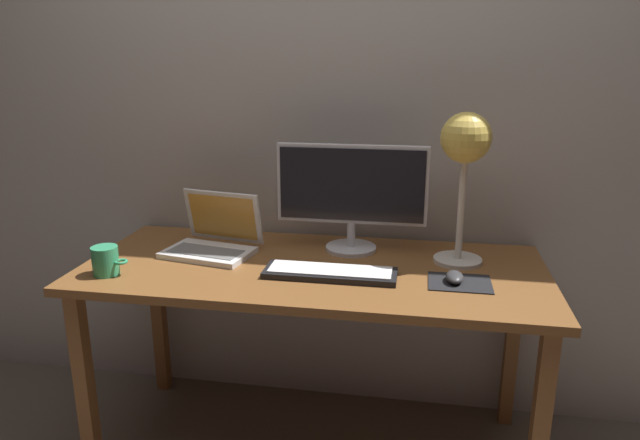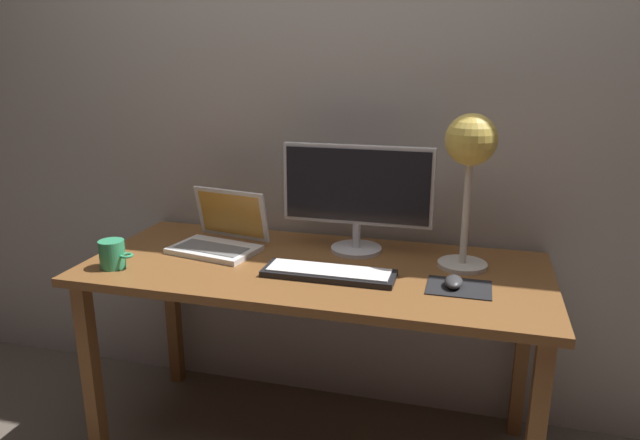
{
  "view_description": "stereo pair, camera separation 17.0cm",
  "coord_description": "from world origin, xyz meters",
  "views": [
    {
      "loc": [
        0.35,
        -1.87,
        1.45
      ],
      "look_at": [
        0.03,
        -0.05,
        0.92
      ],
      "focal_mm": 32.58,
      "sensor_mm": 36.0,
      "label": 1
    },
    {
      "loc": [
        0.52,
        -1.83,
        1.45
      ],
      "look_at": [
        0.03,
        -0.05,
        0.92
      ],
      "focal_mm": 32.58,
      "sensor_mm": 36.0,
      "label": 2
    }
  ],
  "objects": [
    {
      "name": "back_wall",
      "position": [
        0.0,
        0.4,
        1.3
      ],
      "size": [
        4.8,
        0.06,
        2.6
      ],
      "primitive_type": "cube",
      "color": "#A8A099",
      "rests_on": "ground"
    },
    {
      "name": "laptop",
      "position": [
        -0.39,
        0.09,
        0.8
      ],
      "size": [
        0.35,
        0.3,
        0.22
      ],
      "color": "silver",
      "rests_on": "desk"
    },
    {
      "name": "keyboard_main",
      "position": [
        0.07,
        -0.09,
        0.75
      ],
      "size": [
        0.44,
        0.14,
        0.03
      ],
      "color": "black",
      "rests_on": "desk"
    },
    {
      "name": "mousepad",
      "position": [
        0.49,
        -0.08,
        0.74
      ],
      "size": [
        0.2,
        0.16,
        0.0
      ],
      "primitive_type": "cube",
      "color": "black",
      "rests_on": "desk"
    },
    {
      "name": "mouse",
      "position": [
        0.48,
        -0.08,
        0.76
      ],
      "size": [
        0.06,
        0.1,
        0.03
      ],
      "primitive_type": "ellipsoid",
      "color": "#38383A",
      "rests_on": "mousepad"
    },
    {
      "name": "desk_lamp",
      "position": [
        0.5,
        0.12,
        1.14
      ],
      "size": [
        0.17,
        0.17,
        0.53
      ],
      "color": "beige",
      "rests_on": "desk"
    },
    {
      "name": "monitor",
      "position": [
        0.11,
        0.18,
        0.97
      ],
      "size": [
        0.55,
        0.19,
        0.4
      ],
      "color": "silver",
      "rests_on": "desk"
    },
    {
      "name": "desk",
      "position": [
        0.0,
        0.0,
        0.66
      ],
      "size": [
        1.6,
        0.7,
        0.74
      ],
      "color": "brown",
      "rests_on": "ground"
    },
    {
      "name": "coffee_mug",
      "position": [
        -0.66,
        -0.2,
        0.79
      ],
      "size": [
        0.12,
        0.09,
        0.1
      ],
      "color": "#339966",
      "rests_on": "desk"
    }
  ]
}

